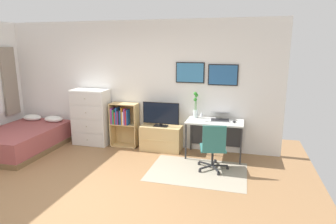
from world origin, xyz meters
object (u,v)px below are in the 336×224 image
object	(u,v)px
bamboo_vase	(196,106)
wine_glass	(201,114)
office_chair	(213,146)
laptop	(220,116)
computer_mouse	(234,122)
bed	(23,139)
television	(161,115)
dresser	(91,117)
bookshelf	(123,121)
desk	(215,127)
tv_stand	(161,138)

from	to	relation	value
bamboo_vase	wine_glass	bearing A→B (deg)	-57.30
office_chair	laptop	bearing A→B (deg)	76.45
laptop	computer_mouse	size ratio (longest dim) A/B	4.23
bed	wine_glass	size ratio (longest dim) A/B	10.80
bed	laptop	size ratio (longest dim) A/B	4.42
television	computer_mouse	xyz separation A→B (m)	(1.49, -0.09, -0.02)
office_chair	bamboo_vase	size ratio (longest dim) A/B	1.61
bed	dresser	world-z (taller)	dresser
office_chair	laptop	world-z (taller)	laptop
wine_glass	laptop	bearing A→B (deg)	31.77
bookshelf	computer_mouse	distance (m)	2.40
dresser	television	world-z (taller)	dresser
bed	laptop	xyz separation A→B (m)	(4.05, 0.79, 0.56)
wine_glass	office_chair	bearing A→B (deg)	-63.13
bed	television	distance (m)	2.98
desk	bamboo_vase	size ratio (longest dim) A/B	2.07
desk	computer_mouse	distance (m)	0.41
bed	television	world-z (taller)	television
wine_glass	computer_mouse	bearing A→B (deg)	6.16
dresser	bed	bearing A→B (deg)	-148.70
bookshelf	desk	world-z (taller)	bookshelf
laptop	bookshelf	bearing A→B (deg)	173.44
television	desk	bearing A→B (deg)	0.02
dresser	tv_stand	size ratio (longest dim) A/B	1.44
dresser	wine_glass	size ratio (longest dim) A/B	6.89
bookshelf	laptop	world-z (taller)	bookshelf
office_chair	computer_mouse	xyz separation A→B (m)	(0.31, 0.68, 0.30)
office_chair	bamboo_vase	xyz separation A→B (m)	(-0.47, 0.86, 0.52)
desk	laptop	world-z (taller)	laptop
bed	bamboo_vase	distance (m)	3.72
bookshelf	tv_stand	size ratio (longest dim) A/B	1.12
bamboo_vase	laptop	bearing A→B (deg)	-4.56
dresser	bamboo_vase	distance (m)	2.36
television	computer_mouse	size ratio (longest dim) A/B	7.43
bed	desk	xyz separation A→B (m)	(3.97, 0.73, 0.36)
tv_stand	bamboo_vase	xyz separation A→B (m)	(0.71, 0.07, 0.72)
tv_stand	television	world-z (taller)	television
tv_stand	bamboo_vase	world-z (taller)	bamboo_vase
tv_stand	computer_mouse	size ratio (longest dim) A/B	8.27
bamboo_vase	television	bearing A→B (deg)	-172.53
tv_stand	desk	distance (m)	1.18
computer_mouse	tv_stand	bearing A→B (deg)	175.68
laptop	wine_glass	bearing A→B (deg)	-154.37
computer_mouse	dresser	bearing A→B (deg)	178.21
dresser	computer_mouse	bearing A→B (deg)	-1.79
dresser	bamboo_vase	size ratio (longest dim) A/B	2.33
bamboo_vase	bed	bearing A→B (deg)	-166.92
tv_stand	wine_glass	bearing A→B (deg)	-11.69
tv_stand	dresser	bearing A→B (deg)	-179.47
desk	office_chair	distance (m)	0.79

